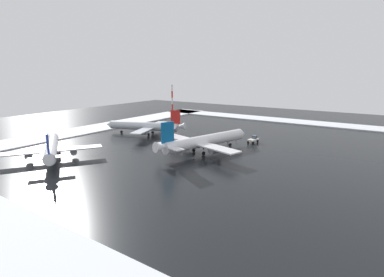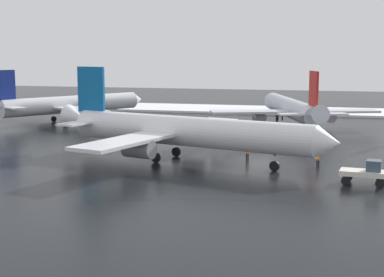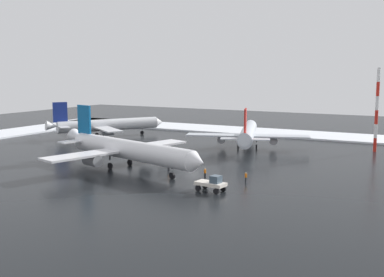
# 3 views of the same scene
# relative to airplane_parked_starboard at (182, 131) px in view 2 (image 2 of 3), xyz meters

# --- Properties ---
(ground_plane) EXTENTS (240.00, 240.00, 0.00)m
(ground_plane) POSITION_rel_airplane_parked_starboard_xyz_m (-7.95, -10.90, -3.66)
(ground_plane) COLOR black
(snow_bank_far) EXTENTS (152.00, 16.00, 0.44)m
(snow_bank_far) POSITION_rel_airplane_parked_starboard_xyz_m (-7.95, -60.90, -3.44)
(snow_bank_far) COLOR white
(snow_bank_far) RESTS_ON ground_plane
(airplane_parked_starboard) EXTENTS (36.60, 30.77, 11.06)m
(airplane_parked_starboard) POSITION_rel_airplane_parked_starboard_xyz_m (0.00, 0.00, 0.00)
(airplane_parked_starboard) COLOR white
(airplane_parked_starboard) RESTS_ON ground_plane
(airplane_far_rear) EXTENTS (27.93, 33.10, 10.12)m
(airplane_far_rear) POSITION_rel_airplane_parked_starboard_xyz_m (-10.21, -33.81, -0.31)
(airplane_far_rear) COLOR silver
(airplane_far_rear) RESTS_ON ground_plane
(airplane_foreground_jet) EXTENTS (25.07, 29.19, 9.84)m
(airplane_foreground_jet) POSITION_rel_airplane_parked_starboard_xyz_m (30.55, -32.52, -0.40)
(airplane_foreground_jet) COLOR silver
(airplane_foreground_jet) RESTS_ON ground_plane
(pushback_tug) EXTENTS (4.82, 2.76, 2.50)m
(pushback_tug) POSITION_rel_airplane_parked_starboard_xyz_m (-20.92, 7.58, -2.37)
(pushback_tug) COLOR silver
(pushback_tug) RESTS_ON ground_plane
(ground_crew_beside_wing) EXTENTS (0.36, 0.36, 1.71)m
(ground_crew_beside_wing) POSITION_rel_airplane_parked_starboard_xyz_m (-15.95, 0.02, -2.68)
(ground_crew_beside_wing) COLOR black
(ground_crew_beside_wing) RESTS_ON ground_plane
(ground_crew_by_nose_gear) EXTENTS (0.36, 0.36, 1.71)m
(ground_crew_by_nose_gear) POSITION_rel_airplane_parked_starboard_xyz_m (-7.58, -2.01, -2.68)
(ground_crew_by_nose_gear) COLOR black
(ground_crew_by_nose_gear) RESTS_ON ground_plane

